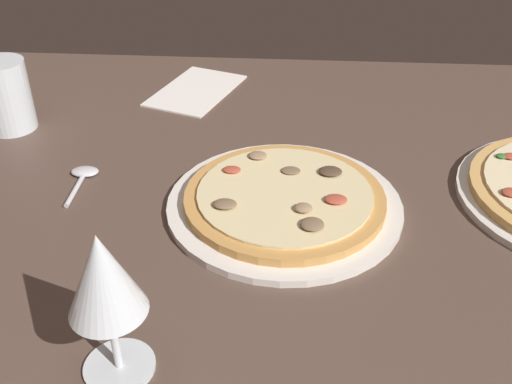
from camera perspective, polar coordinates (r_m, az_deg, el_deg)
The scene contains 6 objects.
dining_table at distance 81.48cm, azimuth -2.66°, elevation -3.16°, with size 150.00×110.00×4.00cm, color brown.
pizza_main at distance 80.61cm, azimuth 2.70°, elevation -0.83°, with size 31.28×31.28×3.40cm.
wine_glass_far at distance 54.70cm, azimuth -14.12°, elevation -7.99°, with size 7.20×7.20×16.28cm.
water_glass at distance 106.46cm, azimuth -22.37°, elevation 8.10°, with size 7.90×7.90×11.49cm.
paper_menu at distance 114.33cm, azimuth -5.65°, elevation 9.47°, with size 12.01×19.27×0.30cm, color white.
spoon at distance 90.52cm, azimuth -15.97°, elevation 1.46°, with size 4.02×9.92×1.00cm.
Camera 1 is at (-8.33, 64.62, 50.94)cm, focal length 42.62 mm.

